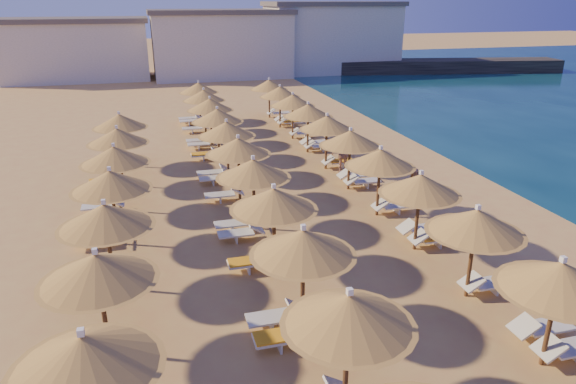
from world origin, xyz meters
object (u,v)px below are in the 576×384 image
object	(u,v)px
beachgoer_b	(414,188)
beachgoer_c	(343,155)
jetty	(436,66)
parasol_row_east	(364,149)
parasol_row_west	(245,158)

from	to	relation	value
beachgoer_b	beachgoer_c	distance (m)	5.18
jetty	beachgoer_c	bearing A→B (deg)	-115.93
parasol_row_east	beachgoer_c	world-z (taller)	parasol_row_east
jetty	beachgoer_b	xyz separation A→B (m)	(-23.45, -38.15, 0.09)
parasol_row_east	jetty	bearing A→B (deg)	55.63
jetty	beachgoer_c	size ratio (longest dim) A/B	15.79
parasol_row_west	beachgoer_b	bearing A→B (deg)	-9.01
jetty	parasol_row_west	bearing A→B (deg)	-118.63
jetty	beachgoer_b	bearing A→B (deg)	-110.74
parasol_row_west	jetty	bearing A→B (deg)	50.53
jetty	parasol_row_west	xyz separation A→B (m)	(-30.49, -37.03, 1.66)
parasol_row_west	beachgoer_b	xyz separation A→B (m)	(7.04, -1.12, -1.57)
parasol_row_west	beachgoer_b	size ratio (longest dim) A/B	22.68
beachgoer_b	parasol_row_east	bearing A→B (deg)	-150.13
parasol_row_east	parasol_row_west	distance (m)	5.16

